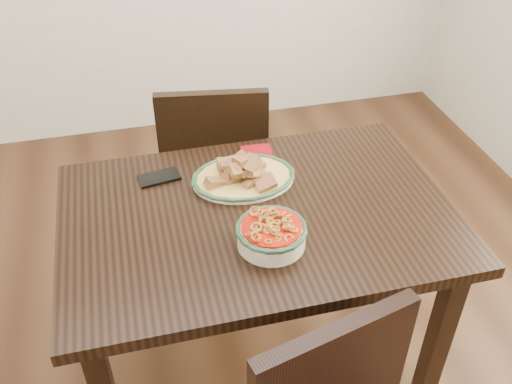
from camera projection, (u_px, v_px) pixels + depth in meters
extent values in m
plane|color=#351F11|center=(227.00, 340.00, 2.28)|extent=(3.50, 3.50, 0.00)
cube|color=black|center=(258.00, 216.00, 1.75)|extent=(1.19, 0.80, 0.04)
cube|color=black|center=(437.00, 342.00, 1.83)|extent=(0.06, 0.06, 0.71)
cube|color=black|center=(102.00, 262.00, 2.12)|extent=(0.06, 0.06, 0.71)
cube|color=black|center=(361.00, 219.00, 2.32)|extent=(0.06, 0.06, 0.71)
cube|color=black|center=(215.00, 167.00, 2.48)|extent=(0.48, 0.48, 0.04)
cube|color=black|center=(250.00, 183.00, 2.77)|extent=(0.04, 0.04, 0.41)
cube|color=black|center=(180.00, 187.00, 2.74)|extent=(0.04, 0.04, 0.41)
cube|color=black|center=(257.00, 229.00, 2.50)|extent=(0.04, 0.04, 0.41)
cube|color=black|center=(179.00, 234.00, 2.47)|extent=(0.04, 0.04, 0.41)
cube|color=black|center=(214.00, 144.00, 2.19)|extent=(0.42, 0.10, 0.44)
ellipsoid|color=white|center=(244.00, 179.00, 1.86)|extent=(0.33, 0.25, 0.02)
ellipsoid|color=gold|center=(244.00, 177.00, 1.86)|extent=(0.32, 0.24, 0.01)
torus|color=#1C3E25|center=(244.00, 177.00, 1.85)|extent=(0.26, 0.26, 0.01)
cylinder|color=beige|center=(271.00, 236.00, 1.61)|extent=(0.19, 0.19, 0.06)
torus|color=#183622|center=(271.00, 229.00, 1.59)|extent=(0.20, 0.20, 0.02)
cylinder|color=#A81407|center=(272.00, 227.00, 1.59)|extent=(0.17, 0.17, 0.01)
cube|color=black|center=(159.00, 177.00, 1.87)|extent=(0.14, 0.09, 0.01)
cube|color=maroon|center=(257.00, 153.00, 1.99)|extent=(0.11, 0.09, 0.01)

